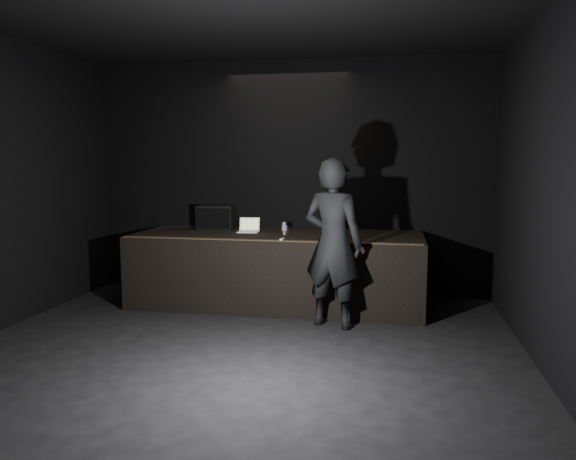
% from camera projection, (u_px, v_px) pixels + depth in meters
% --- Properties ---
extents(ground, '(7.00, 7.00, 0.00)m').
position_uv_depth(ground, '(220.00, 375.00, 5.30)').
color(ground, black).
rests_on(ground, ground).
extents(room_walls, '(6.10, 7.10, 3.52)m').
position_uv_depth(room_walls, '(216.00, 159.00, 5.05)').
color(room_walls, black).
rests_on(room_walls, ground).
extents(stage_riser, '(4.00, 1.50, 1.00)m').
position_uv_depth(stage_riser, '(278.00, 269.00, 7.90)').
color(stage_riser, black).
rests_on(stage_riser, ground).
extents(riser_lip, '(3.92, 0.10, 0.01)m').
position_uv_depth(riser_lip, '(267.00, 240.00, 7.15)').
color(riser_lip, brown).
rests_on(riser_lip, stage_riser).
extents(stage_monitor, '(0.55, 0.42, 0.35)m').
position_uv_depth(stage_monitor, '(216.00, 217.00, 8.36)').
color(stage_monitor, black).
rests_on(stage_monitor, stage_riser).
extents(cable, '(0.72, 0.54, 0.02)m').
position_uv_depth(cable, '(184.00, 226.00, 8.67)').
color(cable, black).
rests_on(cable, stage_riser).
extents(laptop, '(0.31, 0.28, 0.20)m').
position_uv_depth(laptop, '(249.00, 228.00, 8.04)').
color(laptop, white).
rests_on(laptop, stage_riser).
extents(beer_can, '(0.07, 0.07, 0.18)m').
position_uv_depth(beer_can, '(284.00, 228.00, 7.73)').
color(beer_can, silver).
rests_on(beer_can, stage_riser).
extents(plastic_cup, '(0.09, 0.09, 0.11)m').
position_uv_depth(plastic_cup, '(287.00, 231.00, 7.72)').
color(plastic_cup, white).
rests_on(plastic_cup, stage_riser).
extents(wii_remote, '(0.04, 0.14, 0.03)m').
position_uv_depth(wii_remote, '(282.00, 239.00, 7.17)').
color(wii_remote, white).
rests_on(wii_remote, stage_riser).
extents(person, '(0.87, 0.71, 2.05)m').
position_uv_depth(person, '(333.00, 243.00, 6.75)').
color(person, black).
rests_on(person, ground).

